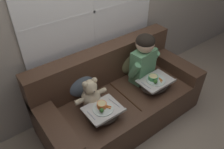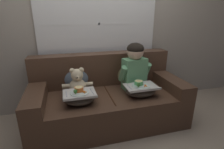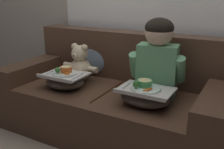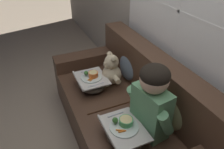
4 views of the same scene
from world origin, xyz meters
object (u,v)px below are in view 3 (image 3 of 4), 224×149
at_px(couch, 116,98).
at_px(throw_pillow_behind_child, 165,67).
at_px(lap_tray_teddy, 65,80).
at_px(throw_pillow_behind_teddy, 92,57).
at_px(child_figure, 158,54).
at_px(teddy_bear, 80,65).
at_px(lap_tray_child, 145,96).

bearing_deg(couch, throw_pillow_behind_child, 27.97).
xyz_separation_m(throw_pillow_behind_child, lap_tray_teddy, (-0.77, -0.44, -0.12)).
relative_size(couch, throw_pillow_behind_teddy, 5.26).
bearing_deg(child_figure, lap_tray_teddy, -163.17).
distance_m(throw_pillow_behind_teddy, teddy_bear, 0.22).
bearing_deg(couch, child_figure, -0.73).
relative_size(throw_pillow_behind_teddy, lap_tray_teddy, 1.01).
height_order(throw_pillow_behind_child, teddy_bear, throw_pillow_behind_child).
xyz_separation_m(throw_pillow_behind_child, throw_pillow_behind_teddy, (-0.77, 0.00, 0.00)).
height_order(teddy_bear, lap_tray_child, teddy_bear).
bearing_deg(throw_pillow_behind_teddy, throw_pillow_behind_child, 0.00).
height_order(throw_pillow_behind_teddy, teddy_bear, throw_pillow_behind_teddy).
xyz_separation_m(couch, throw_pillow_behind_teddy, (-0.39, 0.21, 0.30)).
distance_m(couch, teddy_bear, 0.47).
height_order(teddy_bear, lap_tray_teddy, teddy_bear).
distance_m(couch, lap_tray_child, 0.49).
bearing_deg(throw_pillow_behind_child, teddy_bear, -164.53).
relative_size(throw_pillow_behind_child, lap_tray_teddy, 1.12).
distance_m(child_figure, lap_tray_teddy, 0.86).
xyz_separation_m(couch, lap_tray_teddy, (-0.39, -0.24, 0.18)).
height_order(couch, lap_tray_teddy, couch).
xyz_separation_m(throw_pillow_behind_teddy, lap_tray_child, (0.77, -0.44, -0.12)).
bearing_deg(teddy_bear, lap_tray_child, -16.59).
xyz_separation_m(child_figure, lap_tray_child, (-0.00, -0.23, -0.28)).
distance_m(couch, child_figure, 0.60).
distance_m(throw_pillow_behind_teddy, lap_tray_child, 0.90).
xyz_separation_m(lap_tray_child, lap_tray_teddy, (-0.77, -0.00, -0.00)).
bearing_deg(throw_pillow_behind_teddy, lap_tray_child, -29.92).
relative_size(throw_pillow_behind_child, teddy_bear, 1.07).
height_order(couch, throw_pillow_behind_teddy, couch).
distance_m(throw_pillow_behind_child, lap_tray_child, 0.46).
relative_size(throw_pillow_behind_teddy, child_figure, 0.59).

